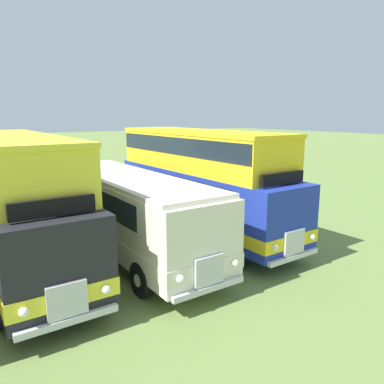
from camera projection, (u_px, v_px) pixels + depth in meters
bus_fifth_in_row at (18, 197)px, 12.20m from camera, size 2.69×10.39×4.49m
bus_sixth_in_row at (128, 208)px, 13.68m from camera, size 2.70×10.01×2.99m
bus_seventh_in_row at (200, 178)px, 15.80m from camera, size 2.77×10.16×4.49m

